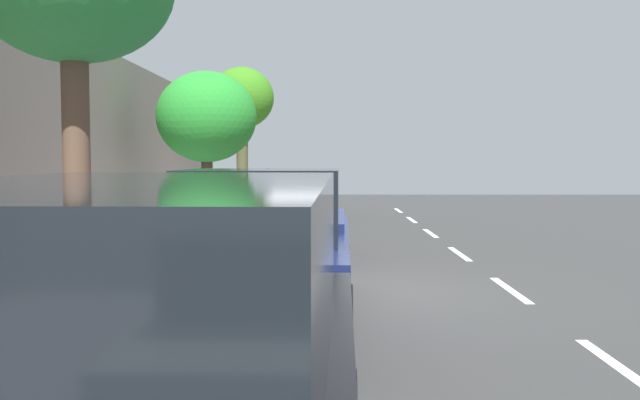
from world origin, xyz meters
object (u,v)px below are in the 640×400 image
object	(u,v)px
fire_hydrant	(142,284)
parked_pickup_dark_blue_mid	(269,254)
parked_sedan_tan_nearest	(306,197)
bicycle_at_curb	(275,220)
street_tree_near_cyclist	(242,101)
parked_sedan_red_second	(287,221)
cyclist_with_backpack	(267,193)
street_tree_mid_block	(207,118)

from	to	relation	value
fire_hydrant	parked_pickup_dark_blue_mid	bearing A→B (deg)	-176.07
parked_sedan_tan_nearest	fire_hydrant	bearing A→B (deg)	84.11
bicycle_at_curb	street_tree_near_cyclist	bearing A→B (deg)	-76.01
parked_pickup_dark_blue_mid	bicycle_at_curb	distance (m)	10.42
parked_pickup_dark_blue_mid	bicycle_at_curb	xyz separation A→B (m)	(0.63, -10.39, -0.51)
bicycle_at_curb	fire_hydrant	size ratio (longest dim) A/B	1.54
fire_hydrant	bicycle_at_curb	bearing A→B (deg)	-94.88
parked_sedan_tan_nearest	parked_sedan_red_second	bearing A→B (deg)	88.95
parked_sedan_red_second	fire_hydrant	xyz separation A→B (m)	(1.44, 6.19, -0.21)
cyclist_with_backpack	parked_sedan_tan_nearest	bearing A→B (deg)	-101.29
parked_pickup_dark_blue_mid	cyclist_with_backpack	distance (m)	10.86
street_tree_mid_block	fire_hydrant	world-z (taller)	street_tree_mid_block
street_tree_mid_block	fire_hydrant	distance (m)	9.43
parked_sedan_tan_nearest	bicycle_at_curb	size ratio (longest dim) A/B	3.41
street_tree_near_cyclist	parked_sedan_tan_nearest	bearing A→B (deg)	152.96
parked_sedan_red_second	street_tree_near_cyclist	world-z (taller)	street_tree_near_cyclist
street_tree_mid_block	fire_hydrant	xyz separation A→B (m)	(-0.67, 9.07, -2.51)
bicycle_at_curb	cyclist_with_backpack	world-z (taller)	cyclist_with_backpack
parked_sedan_tan_nearest	parked_pickup_dark_blue_mid	xyz separation A→B (m)	(0.08, 15.52, 0.15)
bicycle_at_curb	street_tree_mid_block	distance (m)	3.41
parked_pickup_dark_blue_mid	fire_hydrant	bearing A→B (deg)	3.93
bicycle_at_curb	fire_hydrant	xyz separation A→B (m)	(0.90, 10.50, 0.15)
cyclist_with_backpack	parked_sedan_red_second	bearing A→B (deg)	99.14
fire_hydrant	parked_sedan_red_second	bearing A→B (deg)	-103.09
parked_pickup_dark_blue_mid	street_tree_near_cyclist	distance (m)	17.13
parked_sedan_tan_nearest	street_tree_mid_block	world-z (taller)	street_tree_mid_block
parked_sedan_red_second	parked_pickup_dark_blue_mid	xyz separation A→B (m)	(-0.09, 6.08, 0.15)
bicycle_at_curb	cyclist_with_backpack	distance (m)	0.86
parked_sedan_tan_nearest	parked_pickup_dark_blue_mid	world-z (taller)	parked_pickup_dark_blue_mid
parked_sedan_tan_nearest	bicycle_at_curb	xyz separation A→B (m)	(0.72, 5.13, -0.36)
parked_sedan_tan_nearest	parked_pickup_dark_blue_mid	size ratio (longest dim) A/B	0.82
parked_pickup_dark_blue_mid	cyclist_with_backpack	size ratio (longest dim) A/B	2.99
parked_pickup_dark_blue_mid	cyclist_with_backpack	bearing A→B (deg)	-85.49
parked_pickup_dark_blue_mid	fire_hydrant	world-z (taller)	parked_pickup_dark_blue_mid
street_tree_near_cyclist	fire_hydrant	size ratio (longest dim) A/B	6.12
street_tree_mid_block	fire_hydrant	bearing A→B (deg)	94.24
street_tree_near_cyclist	fire_hydrant	world-z (taller)	street_tree_near_cyclist
street_tree_mid_block	fire_hydrant	size ratio (longest dim) A/B	4.85
cyclist_with_backpack	street_tree_mid_block	size ratio (longest dim) A/B	0.44
bicycle_at_curb	street_tree_mid_block	xyz separation A→B (m)	(1.57, 1.43, 2.67)
parked_sedan_red_second	parked_sedan_tan_nearest	bearing A→B (deg)	-91.05
parked_sedan_red_second	street_tree_near_cyclist	distance (m)	11.31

